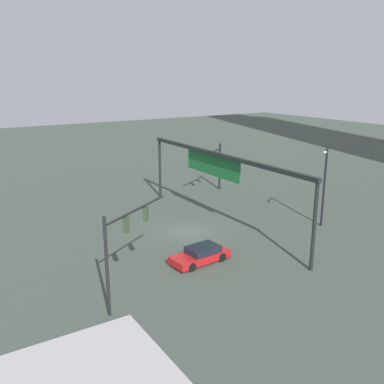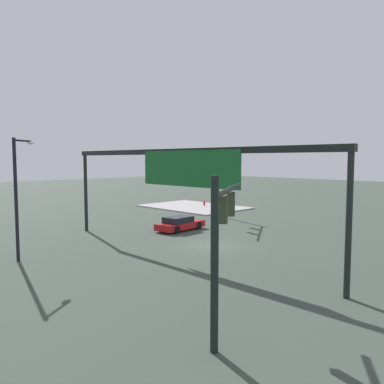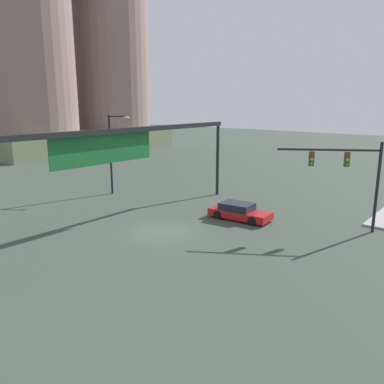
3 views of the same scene
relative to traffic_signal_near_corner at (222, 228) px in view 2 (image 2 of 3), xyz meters
name	(u,v)px [view 2 (image 2 of 3)]	position (x,y,z in m)	size (l,w,h in m)	color
ground_plane	(211,246)	(9.70, -9.96, -3.75)	(182.70, 182.70, 0.00)	#3C473E
sidewalk_corner	(194,207)	(26.01, -24.40, -3.68)	(12.62, 8.79, 0.15)	#A4A0A2
traffic_signal_near_corner	(222,228)	(0.00, 0.00, 0.00)	(3.15, 5.00, 5.60)	black
traffic_signal_opposite_side	(215,178)	(17.85, -19.36, 0.48)	(3.65, 5.65, 6.02)	black
streetlamp_curved_arm	(18,190)	(15.08, 1.21, 0.52)	(1.30, 1.77, 7.37)	black
overhead_sign_gantry	(178,166)	(9.32, -6.48, 1.90)	(22.96, 0.43, 6.77)	black
sedan_car_approaching	(180,224)	(15.63, -12.41, -3.18)	(2.24, 4.68, 1.21)	#B1181A
fire_hydrant_on_curb	(204,203)	(25.65, -25.95, -3.27)	(0.33, 0.22, 0.71)	red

